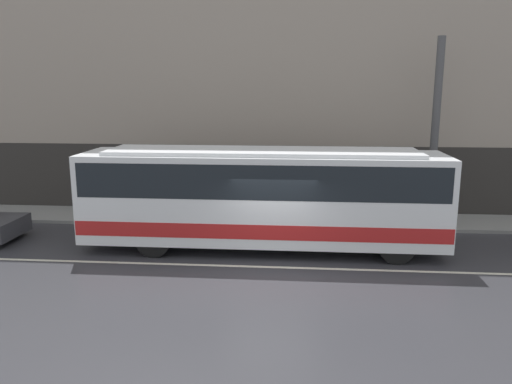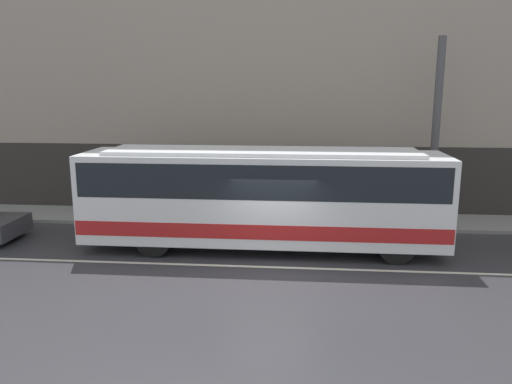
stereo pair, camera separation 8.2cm
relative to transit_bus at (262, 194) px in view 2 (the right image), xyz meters
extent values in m
plane|color=#333338|center=(0.43, -1.71, -1.81)|extent=(60.00, 60.00, 0.00)
cube|color=gray|center=(0.43, 3.47, -1.75)|extent=(60.00, 2.37, 0.12)
cube|color=gray|center=(0.43, 4.81, 5.07)|extent=(60.00, 0.30, 13.75)
cube|color=#2D2B28|center=(0.43, 4.65, -0.41)|extent=(60.00, 0.06, 2.80)
cube|color=beige|center=(0.43, -1.71, -1.80)|extent=(54.00, 0.14, 0.01)
cube|color=white|center=(-0.01, 0.00, -0.09)|extent=(11.31, 2.48, 2.74)
cube|color=#B21E1E|center=(-0.01, 0.00, -0.91)|extent=(11.25, 2.51, 0.45)
cube|color=black|center=(-0.01, 0.00, 0.58)|extent=(10.97, 2.50, 1.04)
cube|color=orange|center=(5.60, 0.00, 1.09)|extent=(0.12, 1.86, 0.28)
cube|color=white|center=(-0.01, 0.00, 1.34)|extent=(9.61, 2.11, 0.12)
cylinder|color=black|center=(4.05, -1.08, -1.27)|extent=(1.07, 0.28, 1.07)
cylinder|color=black|center=(4.05, 1.08, -1.27)|extent=(1.07, 0.28, 1.07)
cylinder|color=black|center=(-3.26, -1.08, -1.27)|extent=(1.07, 0.28, 1.07)
cylinder|color=black|center=(-3.26, 1.08, -1.27)|extent=(1.07, 0.28, 1.07)
cylinder|color=black|center=(-8.90, 0.85, -1.48)|extent=(0.66, 0.20, 0.66)
cylinder|color=#4C4C4F|center=(6.03, 3.18, 1.68)|extent=(0.28, 0.28, 6.73)
camera|label=1|loc=(1.09, -15.37, 3.31)|focal=35.00mm
camera|label=2|loc=(1.17, -15.36, 3.31)|focal=35.00mm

